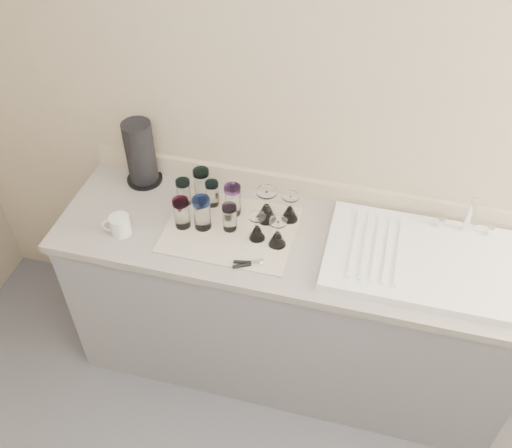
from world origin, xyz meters
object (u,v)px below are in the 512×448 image
(tumbler_cyan, at_px, (212,193))
(tumbler_magenta, at_px, (182,213))
(goblet_back_right, at_px, (290,211))
(tumbler_purple, at_px, (233,200))
(sink_unit, at_px, (428,260))
(goblet_back_left, at_px, (266,210))
(white_mug, at_px, (119,225))
(tumbler_teal, at_px, (184,192))
(goblet_front_left, at_px, (257,231))
(tumbler_lavender, at_px, (230,217))
(tumbler_extra, at_px, (202,184))
(can_opener, at_px, (248,263))
(goblet_front_right, at_px, (277,236))
(tumbler_blue, at_px, (202,213))
(paper_towel_roll, at_px, (141,154))

(tumbler_cyan, distance_m, tumbler_magenta, 0.18)
(goblet_back_right, bearing_deg, tumbler_purple, -174.80)
(tumbler_cyan, distance_m, tumbler_purple, 0.11)
(sink_unit, distance_m, goblet_back_right, 0.61)
(goblet_back_left, relative_size, white_mug, 1.23)
(tumbler_teal, relative_size, goblet_front_left, 1.03)
(goblet_back_left, height_order, white_mug, goblet_back_left)
(tumbler_teal, xyz_separation_m, white_mug, (-0.20, -0.24, -0.03))
(tumbler_teal, bearing_deg, goblet_back_right, 2.19)
(tumbler_teal, relative_size, goblet_back_left, 0.81)
(tumbler_purple, height_order, tumbler_lavender, tumbler_purple)
(tumbler_extra, distance_m, white_mug, 0.41)
(goblet_front_left, distance_m, can_opener, 0.16)
(tumbler_magenta, xyz_separation_m, goblet_front_left, (0.33, 0.01, -0.03))
(tumbler_lavender, bearing_deg, tumbler_extra, 136.80)
(sink_unit, distance_m, tumbler_extra, 1.03)
(tumbler_purple, distance_m, goblet_back_right, 0.25)
(tumbler_extra, relative_size, goblet_front_left, 1.18)
(tumbler_purple, relative_size, goblet_back_left, 0.92)
(can_opener, bearing_deg, goblet_front_right, 58.74)
(tumbler_purple, bearing_deg, tumbler_teal, 178.88)
(white_mug, bearing_deg, tumbler_extra, 49.03)
(tumbler_extra, bearing_deg, tumbler_teal, -133.25)
(tumbler_teal, height_order, goblet_front_left, tumbler_teal)
(tumbler_purple, distance_m, can_opener, 0.33)
(tumbler_teal, distance_m, white_mug, 0.32)
(tumbler_blue, relative_size, goblet_back_right, 1.15)
(tumbler_cyan, height_order, paper_towel_roll, paper_towel_roll)
(tumbler_cyan, distance_m, goblet_front_right, 0.38)
(tumbler_cyan, bearing_deg, tumbler_blue, -88.61)
(tumbler_purple, xyz_separation_m, goblet_back_right, (0.25, 0.02, -0.03))
(tumbler_cyan, relative_size, tumbler_purple, 0.83)
(tumbler_magenta, relative_size, goblet_back_left, 0.88)
(tumbler_magenta, height_order, can_opener, tumbler_magenta)
(tumbler_extra, distance_m, paper_towel_roll, 0.32)
(tumbler_teal, bearing_deg, sink_unit, -4.82)
(goblet_front_left, height_order, paper_towel_roll, paper_towel_roll)
(tumbler_purple, distance_m, white_mug, 0.49)
(tumbler_extra, relative_size, goblet_front_right, 1.12)
(goblet_back_right, bearing_deg, tumbler_lavender, -152.80)
(tumbler_teal, xyz_separation_m, goblet_front_left, (0.37, -0.13, -0.02))
(tumbler_cyan, height_order, goblet_back_right, goblet_back_right)
(goblet_front_right, xyz_separation_m, white_mug, (-0.67, -0.10, -0.01))
(tumbler_blue, xyz_separation_m, goblet_front_right, (0.33, -0.02, -0.03))
(goblet_back_right, bearing_deg, white_mug, -159.24)
(tumbler_lavender, relative_size, paper_towel_roll, 0.40)
(sink_unit, height_order, can_opener, sink_unit)
(tumbler_teal, height_order, tumbler_blue, tumbler_blue)
(tumbler_cyan, xyz_separation_m, tumbler_magenta, (-0.08, -0.16, 0.01))
(tumbler_blue, xyz_separation_m, can_opener, (0.25, -0.17, -0.07))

